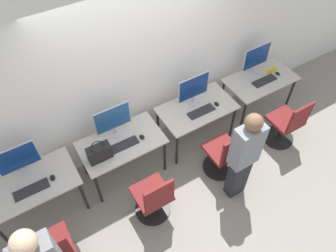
{
  "coord_description": "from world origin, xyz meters",
  "views": [
    {
      "loc": [
        -1.45,
        -2.27,
        4.14
      ],
      "look_at": [
        0.0,
        0.13,
        0.85
      ],
      "focal_mm": 35.0,
      "sensor_mm": 36.0,
      "label": 1
    }
  ],
  "objects_px": {
    "mouse_left": "(142,137)",
    "keyboard_far_right": "(264,81)",
    "keyboard_left": "(123,145)",
    "monitor_right": "(193,89)",
    "person_right": "(244,155)",
    "mouse_far_right": "(278,74)",
    "monitor_far_left": "(17,160)",
    "monitor_left": "(113,120)",
    "office_chair_left": "(154,199)",
    "mouse_right": "(217,104)",
    "handbag": "(99,153)",
    "monitor_far_right": "(256,58)",
    "office_chair_right": "(224,155)",
    "office_chair_far_right": "(286,125)",
    "mouse_far_left": "(53,178)",
    "keyboard_right": "(201,111)",
    "keyboard_far_left": "(32,190)"
  },
  "relations": [
    {
      "from": "monitor_far_left",
      "to": "monitor_left",
      "type": "xyz_separation_m",
      "value": [
        1.22,
        -0.01,
        0.0
      ]
    },
    {
      "from": "keyboard_left",
      "to": "handbag",
      "type": "distance_m",
      "value": 0.35
    },
    {
      "from": "monitor_far_right",
      "to": "mouse_far_right",
      "type": "bearing_deg",
      "value": -40.87
    },
    {
      "from": "mouse_right",
      "to": "monitor_far_right",
      "type": "xyz_separation_m",
      "value": [
        0.94,
        0.29,
        0.26
      ]
    },
    {
      "from": "mouse_far_left",
      "to": "keyboard_left",
      "type": "bearing_deg",
      "value": 0.22
    },
    {
      "from": "person_right",
      "to": "office_chair_far_right",
      "type": "height_order",
      "value": "person_right"
    },
    {
      "from": "mouse_left",
      "to": "mouse_far_right",
      "type": "distance_m",
      "value": 2.46
    },
    {
      "from": "keyboard_right",
      "to": "office_chair_right",
      "type": "height_order",
      "value": "office_chair_right"
    },
    {
      "from": "mouse_left",
      "to": "keyboard_far_right",
      "type": "height_order",
      "value": "mouse_left"
    },
    {
      "from": "keyboard_far_right",
      "to": "keyboard_far_left",
      "type": "bearing_deg",
      "value": -179.67
    },
    {
      "from": "monitor_right",
      "to": "mouse_right",
      "type": "xyz_separation_m",
      "value": [
        0.28,
        -0.22,
        -0.26
      ]
    },
    {
      "from": "office_chair_far_right",
      "to": "office_chair_right",
      "type": "bearing_deg",
      "value": 177.75
    },
    {
      "from": "mouse_far_right",
      "to": "office_chair_far_right",
      "type": "distance_m",
      "value": 0.86
    },
    {
      "from": "monitor_far_left",
      "to": "keyboard_right",
      "type": "xyz_separation_m",
      "value": [
        2.44,
        -0.29,
        -0.26
      ]
    },
    {
      "from": "keyboard_right",
      "to": "mouse_left",
      "type": "bearing_deg",
      "value": 178.63
    },
    {
      "from": "mouse_far_left",
      "to": "office_chair_far_right",
      "type": "relative_size",
      "value": 0.1
    },
    {
      "from": "mouse_left",
      "to": "keyboard_far_left",
      "type": "bearing_deg",
      "value": -179.3
    },
    {
      "from": "mouse_right",
      "to": "keyboard_left",
      "type": "bearing_deg",
      "value": 178.81
    },
    {
      "from": "mouse_left",
      "to": "monitor_right",
      "type": "distance_m",
      "value": 1.0
    },
    {
      "from": "office_chair_left",
      "to": "office_chair_far_right",
      "type": "relative_size",
      "value": 1.0
    },
    {
      "from": "mouse_right",
      "to": "keyboard_far_right",
      "type": "height_order",
      "value": "mouse_right"
    },
    {
      "from": "monitor_far_left",
      "to": "mouse_left",
      "type": "distance_m",
      "value": 1.54
    },
    {
      "from": "mouse_far_right",
      "to": "handbag",
      "type": "xyz_separation_m",
      "value": [
        -3.07,
        -0.03,
        0.1
      ]
    },
    {
      "from": "monitor_left",
      "to": "monitor_far_right",
      "type": "bearing_deg",
      "value": 0.34
    },
    {
      "from": "office_chair_right",
      "to": "person_right",
      "type": "relative_size",
      "value": 0.58
    },
    {
      "from": "keyboard_right",
      "to": "office_chair_far_right",
      "type": "distance_m",
      "value": 1.36
    },
    {
      "from": "keyboard_far_left",
      "to": "handbag",
      "type": "xyz_separation_m",
      "value": [
        0.89,
        0.0,
        0.11
      ]
    },
    {
      "from": "mouse_far_left",
      "to": "office_chair_right",
      "type": "bearing_deg",
      "value": -16.56
    },
    {
      "from": "office_chair_left",
      "to": "keyboard_far_right",
      "type": "height_order",
      "value": "office_chair_left"
    },
    {
      "from": "mouse_left",
      "to": "mouse_right",
      "type": "distance_m",
      "value": 1.23
    },
    {
      "from": "mouse_far_left",
      "to": "keyboard_left",
      "type": "height_order",
      "value": "mouse_far_left"
    },
    {
      "from": "monitor_far_left",
      "to": "keyboard_right",
      "type": "bearing_deg",
      "value": -6.73
    },
    {
      "from": "office_chair_left",
      "to": "person_right",
      "type": "distance_m",
      "value": 1.26
    },
    {
      "from": "keyboard_left",
      "to": "monitor_right",
      "type": "height_order",
      "value": "monitor_right"
    },
    {
      "from": "monitor_far_left",
      "to": "mouse_far_right",
      "type": "height_order",
      "value": "monitor_far_left"
    },
    {
      "from": "monitor_far_left",
      "to": "mouse_far_right",
      "type": "distance_m",
      "value": 3.97
    },
    {
      "from": "monitor_right",
      "to": "monitor_far_right",
      "type": "xyz_separation_m",
      "value": [
        1.22,
        0.07,
        0.0
      ]
    },
    {
      "from": "monitor_far_right",
      "to": "monitor_right",
      "type": "bearing_deg",
      "value": -176.69
    },
    {
      "from": "monitor_left",
      "to": "mouse_right",
      "type": "distance_m",
      "value": 1.54
    },
    {
      "from": "office_chair_left",
      "to": "mouse_right",
      "type": "height_order",
      "value": "office_chair_left"
    },
    {
      "from": "mouse_far_left",
      "to": "office_chair_right",
      "type": "xyz_separation_m",
      "value": [
        2.17,
        -0.65,
        -0.34
      ]
    },
    {
      "from": "mouse_far_left",
      "to": "monitor_right",
      "type": "height_order",
      "value": "monitor_right"
    },
    {
      "from": "office_chair_right",
      "to": "mouse_left",
      "type": "bearing_deg",
      "value": 145.97
    },
    {
      "from": "person_right",
      "to": "keyboard_far_right",
      "type": "bearing_deg",
      "value": 38.13
    },
    {
      "from": "office_chair_right",
      "to": "mouse_far_right",
      "type": "distance_m",
      "value": 1.69
    },
    {
      "from": "mouse_left",
      "to": "person_right",
      "type": "relative_size",
      "value": 0.06
    },
    {
      "from": "keyboard_left",
      "to": "keyboard_far_right",
      "type": "relative_size",
      "value": 1.0
    },
    {
      "from": "monitor_far_left",
      "to": "monitor_right",
      "type": "xyz_separation_m",
      "value": [
        2.44,
        -0.06,
        0.0
      ]
    },
    {
      "from": "mouse_far_left",
      "to": "handbag",
      "type": "bearing_deg",
      "value": -2.21
    },
    {
      "from": "mouse_right",
      "to": "monitor_far_right",
      "type": "bearing_deg",
      "value": 17.19
    }
  ]
}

